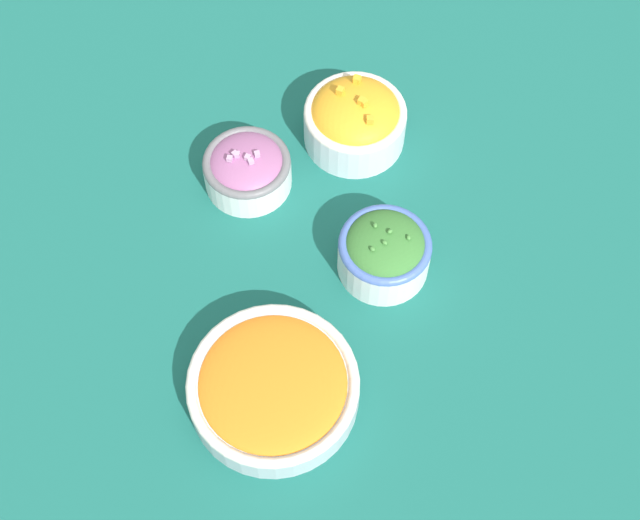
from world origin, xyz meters
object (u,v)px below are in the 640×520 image
bowl_carrots (273,387)px  bowl_squash (355,119)px  bowl_red_onion (247,168)px  bowl_broccoli (384,251)px

bowl_carrots → bowl_squash: (-0.37, 0.04, 0.01)m
bowl_red_onion → bowl_squash: (-0.09, 0.13, 0.01)m
bowl_carrots → bowl_broccoli: 0.21m
bowl_broccoli → bowl_carrots: bearing=-29.1°
bowl_broccoli → bowl_squash: bearing=-162.5°
bowl_carrots → bowl_red_onion: bearing=-163.8°
bowl_carrots → bowl_squash: bearing=173.3°
bowl_carrots → bowl_red_onion: (-0.28, -0.08, 0.00)m
bowl_red_onion → bowl_broccoli: bearing=61.9°
bowl_red_onion → bowl_squash: bowl_squash is taller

